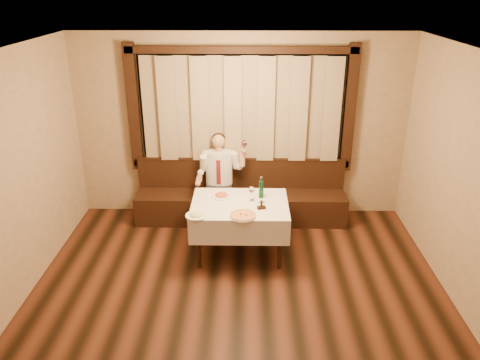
{
  "coord_description": "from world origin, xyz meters",
  "views": [
    {
      "loc": [
        0.1,
        -3.82,
        3.45
      ],
      "look_at": [
        0.0,
        1.9,
        1.0
      ],
      "focal_mm": 35.0,
      "sensor_mm": 36.0,
      "label": 1
    }
  ],
  "objects_px": {
    "dining_table": "(240,210)",
    "pasta_red": "(221,194)",
    "cruet_caddy": "(261,206)",
    "pizza": "(243,215)",
    "banquette": "(241,200)",
    "green_bottle": "(261,189)",
    "seated_man": "(219,172)",
    "pasta_cream": "(196,213)"
  },
  "relations": [
    {
      "from": "dining_table",
      "to": "pizza",
      "type": "bearing_deg",
      "value": -83.01
    },
    {
      "from": "dining_table",
      "to": "cruet_caddy",
      "type": "xyz_separation_m",
      "value": [
        0.28,
        -0.16,
        0.15
      ]
    },
    {
      "from": "pasta_red",
      "to": "pasta_cream",
      "type": "distance_m",
      "value": 0.64
    },
    {
      "from": "banquette",
      "to": "pizza",
      "type": "height_order",
      "value": "banquette"
    },
    {
      "from": "pasta_red",
      "to": "green_bottle",
      "type": "distance_m",
      "value": 0.54
    },
    {
      "from": "banquette",
      "to": "cruet_caddy",
      "type": "distance_m",
      "value": 1.31
    },
    {
      "from": "pasta_cream",
      "to": "green_bottle",
      "type": "xyz_separation_m",
      "value": [
        0.82,
        0.56,
        0.09
      ]
    },
    {
      "from": "cruet_caddy",
      "to": "pasta_red",
      "type": "bearing_deg",
      "value": 132.05
    },
    {
      "from": "banquette",
      "to": "pasta_red",
      "type": "relative_size",
      "value": 11.41
    },
    {
      "from": "green_bottle",
      "to": "pizza",
      "type": "bearing_deg",
      "value": -113.1
    },
    {
      "from": "banquette",
      "to": "seated_man",
      "type": "distance_m",
      "value": 0.6
    },
    {
      "from": "pasta_red",
      "to": "cruet_caddy",
      "type": "height_order",
      "value": "cruet_caddy"
    },
    {
      "from": "pizza",
      "to": "cruet_caddy",
      "type": "distance_m",
      "value": 0.32
    },
    {
      "from": "seated_man",
      "to": "banquette",
      "type": "bearing_deg",
      "value": 15.34
    },
    {
      "from": "banquette",
      "to": "pizza",
      "type": "bearing_deg",
      "value": -88.1
    },
    {
      "from": "banquette",
      "to": "pasta_cream",
      "type": "height_order",
      "value": "banquette"
    },
    {
      "from": "green_bottle",
      "to": "cruet_caddy",
      "type": "distance_m",
      "value": 0.35
    },
    {
      "from": "banquette",
      "to": "pizza",
      "type": "relative_size",
      "value": 9.54
    },
    {
      "from": "banquette",
      "to": "dining_table",
      "type": "relative_size",
      "value": 2.52
    },
    {
      "from": "banquette",
      "to": "cruet_caddy",
      "type": "xyz_separation_m",
      "value": [
        0.28,
        -1.18,
        0.49
      ]
    },
    {
      "from": "dining_table",
      "to": "pasta_red",
      "type": "relative_size",
      "value": 4.53
    },
    {
      "from": "dining_table",
      "to": "seated_man",
      "type": "xyz_separation_m",
      "value": [
        -0.32,
        0.93,
        0.16
      ]
    },
    {
      "from": "pasta_red",
      "to": "green_bottle",
      "type": "height_order",
      "value": "green_bottle"
    },
    {
      "from": "green_bottle",
      "to": "seated_man",
      "type": "xyz_separation_m",
      "value": [
        -0.61,
        0.76,
        -0.08
      ]
    },
    {
      "from": "cruet_caddy",
      "to": "pizza",
      "type": "bearing_deg",
      "value": -150.88
    },
    {
      "from": "dining_table",
      "to": "green_bottle",
      "type": "relative_size",
      "value": 4.24
    },
    {
      "from": "pasta_red",
      "to": "cruet_caddy",
      "type": "xyz_separation_m",
      "value": [
        0.53,
        -0.36,
        0.0
      ]
    },
    {
      "from": "pasta_cream",
      "to": "green_bottle",
      "type": "bearing_deg",
      "value": 34.45
    },
    {
      "from": "banquette",
      "to": "pizza",
      "type": "xyz_separation_m",
      "value": [
        0.05,
        -1.4,
        0.46
      ]
    },
    {
      "from": "banquette",
      "to": "dining_table",
      "type": "distance_m",
      "value": 1.08
    },
    {
      "from": "pasta_cream",
      "to": "green_bottle",
      "type": "distance_m",
      "value": 0.99
    },
    {
      "from": "banquette",
      "to": "seated_man",
      "type": "xyz_separation_m",
      "value": [
        -0.32,
        -0.09,
        0.5
      ]
    },
    {
      "from": "pasta_red",
      "to": "seated_man",
      "type": "bearing_deg",
      "value": 95.65
    },
    {
      "from": "pasta_red",
      "to": "cruet_caddy",
      "type": "relative_size",
      "value": 2.39
    },
    {
      "from": "pasta_red",
      "to": "pasta_cream",
      "type": "bearing_deg",
      "value": -115.91
    },
    {
      "from": "pasta_cream",
      "to": "seated_man",
      "type": "relative_size",
      "value": 0.2
    },
    {
      "from": "seated_man",
      "to": "cruet_caddy",
      "type": "bearing_deg",
      "value": -61.12
    },
    {
      "from": "dining_table",
      "to": "pasta_red",
      "type": "bearing_deg",
      "value": 142.06
    },
    {
      "from": "pasta_red",
      "to": "cruet_caddy",
      "type": "bearing_deg",
      "value": -33.82
    },
    {
      "from": "banquette",
      "to": "green_bottle",
      "type": "distance_m",
      "value": 1.06
    },
    {
      "from": "dining_table",
      "to": "cruet_caddy",
      "type": "relative_size",
      "value": 10.84
    },
    {
      "from": "dining_table",
      "to": "cruet_caddy",
      "type": "distance_m",
      "value": 0.35
    }
  ]
}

